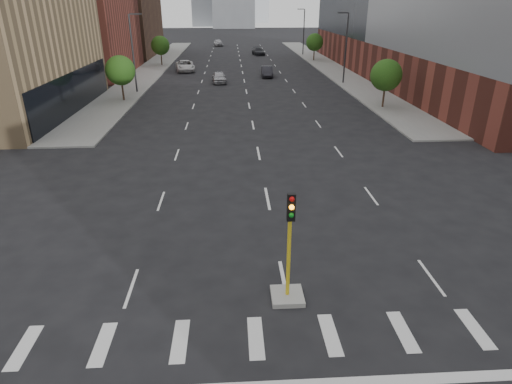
{
  "coord_description": "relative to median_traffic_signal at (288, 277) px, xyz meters",
  "views": [
    {
      "loc": [
        -1.93,
        -4.0,
        10.19
      ],
      "look_at": [
        -0.93,
        13.3,
        2.5
      ],
      "focal_mm": 30.0,
      "sensor_mm": 36.0,
      "label": 1
    }
  ],
  "objects": [
    {
      "name": "sidewalk_left_far",
      "position": [
        -15.0,
        65.03,
        -0.9
      ],
      "size": [
        5.0,
        92.0,
        0.15
      ],
      "primitive_type": "cube",
      "color": "gray",
      "rests_on": "ground"
    },
    {
      "name": "sidewalk_right_far",
      "position": [
        15.0,
        65.03,
        -0.9
      ],
      "size": [
        5.0,
        92.0,
        0.15
      ],
      "primitive_type": "cube",
      "color": "gray",
      "rests_on": "ground"
    },
    {
      "name": "building_left_far_a",
      "position": [
        -27.5,
        57.03,
        5.03
      ],
      "size": [
        20.0,
        22.0,
        12.0
      ],
      "primitive_type": "cube",
      "color": "brown",
      "rests_on": "ground"
    },
    {
      "name": "building_left_far_b",
      "position": [
        -27.5,
        83.03,
        5.53
      ],
      "size": [
        20.0,
        24.0,
        13.0
      ],
      "primitive_type": "cube",
      "color": "brown",
      "rests_on": "ground"
    },
    {
      "name": "median_traffic_signal",
      "position": [
        0.0,
        0.0,
        0.0
      ],
      "size": [
        1.2,
        1.2,
        4.4
      ],
      "color": "#999993",
      "rests_on": "ground"
    },
    {
      "name": "streetlight_right_a",
      "position": [
        13.41,
        46.03,
        4.04
      ],
      "size": [
        1.6,
        0.22,
        9.07
      ],
      "color": "#2D2D30",
      "rests_on": "ground"
    },
    {
      "name": "streetlight_right_b",
      "position": [
        13.41,
        81.03,
        4.04
      ],
      "size": [
        1.6,
        0.22,
        9.07
      ],
      "color": "#2D2D30",
      "rests_on": "ground"
    },
    {
      "name": "streetlight_left",
      "position": [
        -13.41,
        41.03,
        4.04
      ],
      "size": [
        1.6,
        0.22,
        9.07
      ],
      "color": "#2D2D30",
      "rests_on": "ground"
    },
    {
      "name": "tree_left_near",
      "position": [
        -14.0,
        36.03,
        2.42
      ],
      "size": [
        3.2,
        3.2,
        4.85
      ],
      "color": "#382619",
      "rests_on": "ground"
    },
    {
      "name": "tree_left_far",
      "position": [
        -14.0,
        66.03,
        2.42
      ],
      "size": [
        3.2,
        3.2,
        4.85
      ],
      "color": "#382619",
      "rests_on": "ground"
    },
    {
      "name": "tree_right_near",
      "position": [
        14.0,
        31.03,
        2.42
      ],
      "size": [
        3.2,
        3.2,
        4.85
      ],
      "color": "#382619",
      "rests_on": "ground"
    },
    {
      "name": "tree_right_far",
      "position": [
        14.0,
        71.03,
        2.42
      ],
      "size": [
        3.2,
        3.2,
        4.85
      ],
      "color": "#382619",
      "rests_on": "ground"
    },
    {
      "name": "car_near_left",
      "position": [
        -3.53,
        47.65,
        -0.2
      ],
      "size": [
        2.14,
        4.65,
        1.54
      ],
      "primitive_type": "imported",
      "rotation": [
        0.0,
        0.0,
        0.07
      ],
      "color": "#A2A2A7",
      "rests_on": "ground"
    },
    {
      "name": "car_mid_right",
      "position": [
        3.52,
        52.54,
        -0.22
      ],
      "size": [
        1.67,
        4.61,
        1.51
      ],
      "primitive_type": "imported",
      "rotation": [
        0.0,
        0.0,
        -0.02
      ],
      "color": "#232228",
      "rests_on": "ground"
    },
    {
      "name": "car_far_left",
      "position": [
        -9.22,
        58.99,
        -0.13
      ],
      "size": [
        3.68,
        6.4,
        1.68
      ],
      "primitive_type": "imported",
      "rotation": [
        0.0,
        0.0,
        0.15
      ],
      "color": "silver",
      "rests_on": "ground"
    },
    {
      "name": "car_deep_right",
      "position": [
        4.07,
        81.76,
        -0.23
      ],
      "size": [
        2.83,
        5.37,
        1.48
      ],
      "primitive_type": "imported",
      "rotation": [
        0.0,
        0.0,
        0.15
      ],
      "color": "black",
      "rests_on": "ground"
    },
    {
      "name": "car_distant",
      "position": [
        -4.89,
        102.95,
        -0.14
      ],
      "size": [
        2.6,
        5.13,
        1.67
      ],
      "primitive_type": "imported",
      "rotation": [
        0.0,
        0.0,
        0.13
      ],
      "color": "#A9A9AE",
      "rests_on": "ground"
    }
  ]
}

